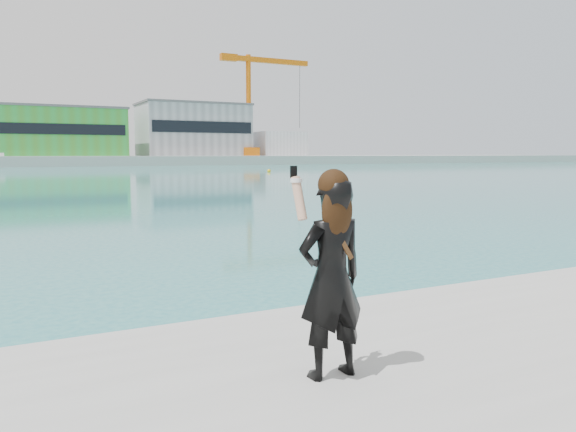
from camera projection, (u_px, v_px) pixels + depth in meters
name	position (u px, v px, depth m)	size (l,w,h in m)	color
ground	(306.00, 422.00, 5.20)	(500.00, 500.00, 0.00)	#1C7581
far_quay	(11.00, 161.00, 119.93)	(320.00, 40.00, 2.00)	#9E9E99
warehouse_green	(51.00, 131.00, 121.10)	(30.60, 16.36, 10.50)	green
warehouse_grey_right	(193.00, 130.00, 135.56)	(25.50, 15.35, 12.50)	gray
ancillary_shed	(279.00, 144.00, 144.19)	(12.00, 10.00, 6.00)	silver
dock_crane	(253.00, 101.00, 135.54)	(23.00, 4.00, 24.00)	orange
flagpole_right	(124.00, 135.00, 121.43)	(1.28, 0.16, 8.00)	silver
buoy_near	(269.00, 172.00, 76.07)	(0.50, 0.50, 0.50)	#F6B50C
woman	(331.00, 272.00, 4.15)	(0.56, 0.37, 1.58)	black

